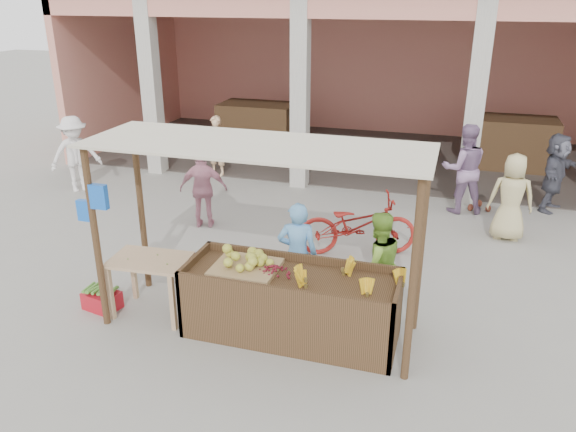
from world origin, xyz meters
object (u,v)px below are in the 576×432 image
(vendor_blue, at_px, (297,251))
(motorcycle, at_px, (357,224))
(fruit_stall, at_px, (291,306))
(side_table, at_px, (150,268))
(vendor_green, at_px, (377,262))
(red_crate, at_px, (102,300))

(vendor_blue, relative_size, motorcycle, 0.79)
(fruit_stall, relative_size, vendor_blue, 1.66)
(side_table, xyz_separation_m, motorcycle, (2.23, 2.61, -0.14))
(vendor_green, bearing_deg, vendor_blue, -32.73)
(fruit_stall, bearing_deg, vendor_blue, 100.51)
(vendor_blue, distance_m, vendor_green, 1.06)
(vendor_blue, distance_m, motorcycle, 1.88)
(side_table, xyz_separation_m, red_crate, (-0.73, -0.10, -0.55))
(vendor_blue, bearing_deg, side_table, 13.02)
(red_crate, xyz_separation_m, motorcycle, (2.96, 2.71, 0.40))
(fruit_stall, height_order, side_table, side_table)
(vendor_green, xyz_separation_m, motorcycle, (-0.57, 1.76, -0.24))
(vendor_green, bearing_deg, red_crate, -19.78)
(fruit_stall, height_order, vendor_green, vendor_green)
(vendor_green, height_order, motorcycle, vendor_green)
(red_crate, height_order, vendor_green, vendor_green)
(fruit_stall, distance_m, side_table, 1.91)
(vendor_blue, xyz_separation_m, motorcycle, (0.48, 1.80, -0.26))
(fruit_stall, xyz_separation_m, red_crate, (-2.62, -0.15, -0.28))
(red_crate, distance_m, vendor_green, 3.71)
(side_table, relative_size, vendor_blue, 0.66)
(side_table, xyz_separation_m, vendor_blue, (1.75, 0.81, 0.12))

